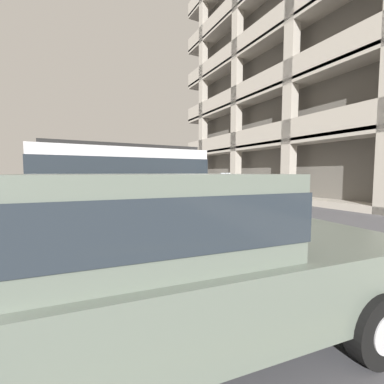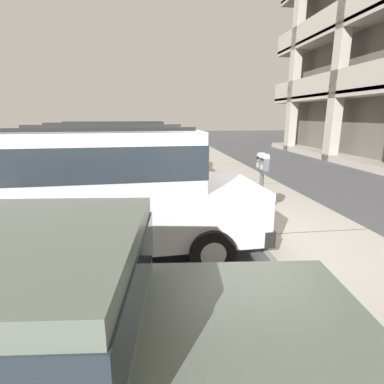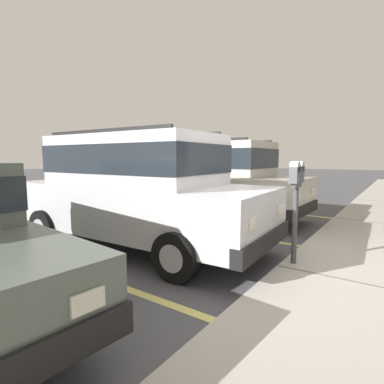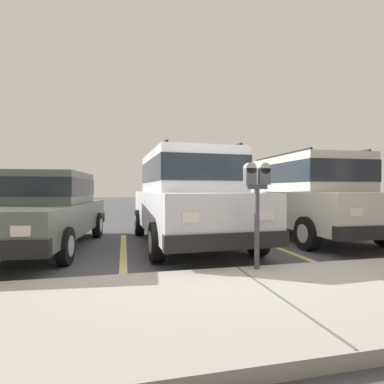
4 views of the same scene
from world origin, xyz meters
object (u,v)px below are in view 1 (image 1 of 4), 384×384
at_px(red_sedan, 91,188).
at_px(dark_hatchback, 171,256).
at_px(silver_suv, 121,197).
at_px(parking_meter_near, 225,187).

xyz_separation_m(red_sedan, dark_hatchback, (5.99, 0.09, -0.27)).
xyz_separation_m(silver_suv, parking_meter_near, (-0.39, 2.66, 0.09)).
bearing_deg(silver_suv, parking_meter_near, 95.82).
relative_size(silver_suv, red_sedan, 1.01).
bearing_deg(dark_hatchback, red_sedan, -173.82).
bearing_deg(dark_hatchback, parking_meter_near, 145.04).
bearing_deg(parking_meter_near, silver_suv, -81.59).
distance_m(silver_suv, red_sedan, 3.07).
height_order(silver_suv, dark_hatchback, silver_suv).
bearing_deg(parking_meter_near, red_sedan, -132.52).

